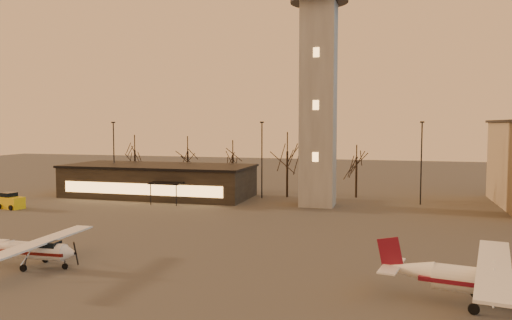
{
  "coord_description": "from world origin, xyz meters",
  "views": [
    {
      "loc": [
        8.71,
        -29.41,
        9.81
      ],
      "look_at": [
        -3.01,
        13.0,
        6.63
      ],
      "focal_mm": 35.0,
      "sensor_mm": 36.0,
      "label": 1
    }
  ],
  "objects_px": {
    "terminal": "(159,180)",
    "service_cart": "(11,202)",
    "control_tower": "(319,69)",
    "cessna_front": "(485,286)",
    "cessna_rear": "(39,254)"
  },
  "relations": [
    {
      "from": "terminal",
      "to": "cessna_rear",
      "type": "xyz_separation_m",
      "value": [
        7.44,
        -32.98,
        -1.21
      ]
    },
    {
      "from": "terminal",
      "to": "service_cart",
      "type": "xyz_separation_m",
      "value": [
        -12.06,
        -13.61,
        -1.45
      ]
    },
    {
      "from": "service_cart",
      "to": "cessna_rear",
      "type": "bearing_deg",
      "value": -32.74
    },
    {
      "from": "cessna_front",
      "to": "service_cart",
      "type": "bearing_deg",
      "value": 168.0
    },
    {
      "from": "cessna_rear",
      "to": "service_cart",
      "type": "distance_m",
      "value": 27.49
    },
    {
      "from": "cessna_front",
      "to": "cessna_rear",
      "type": "xyz_separation_m",
      "value": [
        -28.13,
        -0.03,
        -0.21
      ]
    },
    {
      "from": "terminal",
      "to": "cessna_front",
      "type": "relative_size",
      "value": 2.07
    },
    {
      "from": "control_tower",
      "to": "terminal",
      "type": "bearing_deg",
      "value": 174.85
    },
    {
      "from": "terminal",
      "to": "cessna_front",
      "type": "height_order",
      "value": "terminal"
    },
    {
      "from": "terminal",
      "to": "service_cart",
      "type": "bearing_deg",
      "value": -131.55
    },
    {
      "from": "cessna_front",
      "to": "service_cart",
      "type": "relative_size",
      "value": 3.85
    },
    {
      "from": "control_tower",
      "to": "terminal",
      "type": "height_order",
      "value": "control_tower"
    },
    {
      "from": "control_tower",
      "to": "cessna_front",
      "type": "relative_size",
      "value": 2.65
    },
    {
      "from": "terminal",
      "to": "cessna_front",
      "type": "xyz_separation_m",
      "value": [
        35.57,
        -32.96,
        -1.0
      ]
    },
    {
      "from": "cessna_front",
      "to": "cessna_rear",
      "type": "bearing_deg",
      "value": -169.83
    }
  ]
}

